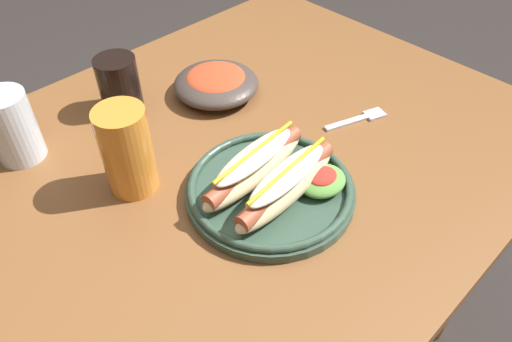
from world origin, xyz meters
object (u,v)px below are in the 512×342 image
Objects in this scene: soda_cup at (121,83)px; side_bowl at (216,83)px; hot_dog_plate at (272,183)px; extra_cup at (127,151)px; water_cup at (12,127)px; fork at (360,119)px.

soda_cup reaches higher than side_bowl.
soda_cup is at bearing 149.90° from side_bowl.
extra_cup is (-0.14, 0.16, 0.04)m from hot_dog_plate.
hot_dog_plate is 0.35m from soda_cup.
water_cup reaches higher than side_bowl.
fork is 0.43m from soda_cup.
hot_dog_plate reaches higher than side_bowl.
hot_dog_plate is at bearing -50.47° from extra_cup.
hot_dog_plate is 0.22m from extra_cup.
side_bowl is at bearing -30.10° from soda_cup.
hot_dog_plate reaches higher than fork.
side_bowl is at bearing -14.57° from water_cup.
soda_cup is 0.63× the size of side_bowl.
hot_dog_plate is 1.82× the size of extra_cup.
hot_dog_plate is 2.52× the size of soda_cup.
soda_cup is 0.17m from side_bowl.
hot_dog_plate is 2.16× the size of water_cup.
hot_dog_plate is 0.42m from water_cup.
side_bowl is at bearing 65.84° from hot_dog_plate.
side_bowl is (-0.13, 0.24, 0.02)m from fork.
extra_cup is 0.27m from side_bowl.
fork is at bearing -61.90° from side_bowl.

